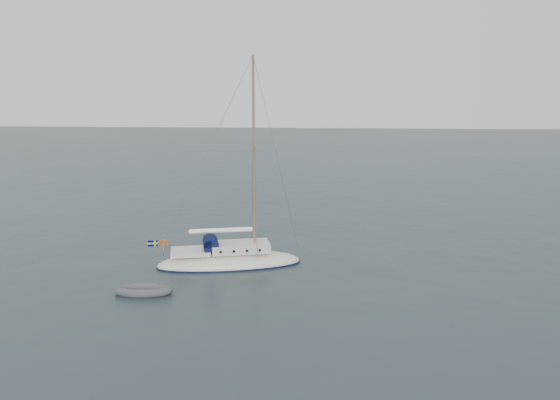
# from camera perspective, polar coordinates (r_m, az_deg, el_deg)

# --- Properties ---
(ground) EXTENTS (300.00, 300.00, 0.00)m
(ground) POSITION_cam_1_polar(r_m,az_deg,el_deg) (28.92, 1.23, -8.80)
(ground) COLOR black
(ground) RESTS_ON ground
(sailboat) EXTENTS (8.78, 2.63, 12.50)m
(sailboat) POSITION_cam_1_polar(r_m,az_deg,el_deg) (31.87, -5.31, -5.20)
(sailboat) COLOR silver
(sailboat) RESTS_ON ground
(dinghy) EXTENTS (2.95, 1.33, 0.42)m
(dinghy) POSITION_cam_1_polar(r_m,az_deg,el_deg) (28.35, -14.09, -9.14)
(dinghy) COLOR #49484E
(dinghy) RESTS_ON ground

